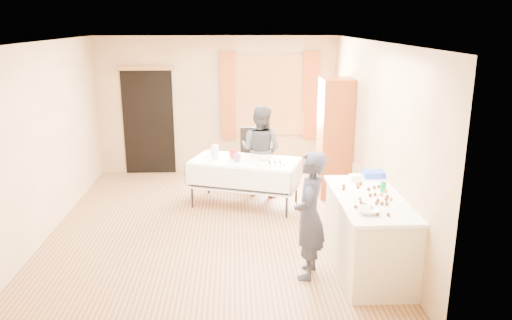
{
  "coord_description": "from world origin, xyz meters",
  "views": [
    {
      "loc": [
        0.32,
        -6.68,
        2.87
      ],
      "look_at": [
        0.62,
        0.0,
        0.99
      ],
      "focal_mm": 35.0,
      "sensor_mm": 36.0,
      "label": 1
    }
  ],
  "objects_px": {
    "cabinet": "(335,138)",
    "woman": "(261,150)",
    "chair": "(252,168)",
    "girl": "(309,215)",
    "party_table": "(245,178)",
    "counter": "(368,233)"
  },
  "relations": [
    {
      "from": "counter",
      "to": "girl",
      "type": "relative_size",
      "value": 1.13
    },
    {
      "from": "counter",
      "to": "cabinet",
      "type": "bearing_deg",
      "value": 87.83
    },
    {
      "from": "chair",
      "to": "girl",
      "type": "bearing_deg",
      "value": -76.73
    },
    {
      "from": "counter",
      "to": "girl",
      "type": "height_order",
      "value": "girl"
    },
    {
      "from": "cabinet",
      "to": "chair",
      "type": "height_order",
      "value": "cabinet"
    },
    {
      "from": "cabinet",
      "to": "girl",
      "type": "height_order",
      "value": "cabinet"
    },
    {
      "from": "party_table",
      "to": "chair",
      "type": "height_order",
      "value": "chair"
    },
    {
      "from": "girl",
      "to": "woman",
      "type": "xyz_separation_m",
      "value": [
        -0.39,
        2.91,
        0.01
      ]
    },
    {
      "from": "chair",
      "to": "girl",
      "type": "height_order",
      "value": "girl"
    },
    {
      "from": "chair",
      "to": "woman",
      "type": "relative_size",
      "value": 0.67
    },
    {
      "from": "cabinet",
      "to": "chair",
      "type": "relative_size",
      "value": 1.93
    },
    {
      "from": "party_table",
      "to": "woman",
      "type": "xyz_separation_m",
      "value": [
        0.28,
        0.57,
        0.31
      ]
    },
    {
      "from": "girl",
      "to": "woman",
      "type": "relative_size",
      "value": 0.98
    },
    {
      "from": "party_table",
      "to": "chair",
      "type": "relative_size",
      "value": 1.84
    },
    {
      "from": "cabinet",
      "to": "woman",
      "type": "height_order",
      "value": "cabinet"
    },
    {
      "from": "counter",
      "to": "party_table",
      "type": "height_order",
      "value": "counter"
    },
    {
      "from": "cabinet",
      "to": "party_table",
      "type": "distance_m",
      "value": 1.65
    },
    {
      "from": "party_table",
      "to": "woman",
      "type": "height_order",
      "value": "woman"
    },
    {
      "from": "counter",
      "to": "chair",
      "type": "relative_size",
      "value": 1.64
    },
    {
      "from": "cabinet",
      "to": "girl",
      "type": "bearing_deg",
      "value": -106.66
    },
    {
      "from": "cabinet",
      "to": "girl",
      "type": "xyz_separation_m",
      "value": [
        -0.83,
        -2.77,
        -0.24
      ]
    },
    {
      "from": "party_table",
      "to": "girl",
      "type": "height_order",
      "value": "girl"
    }
  ]
}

